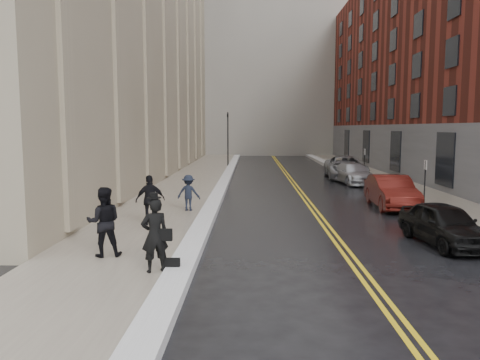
{
  "coord_description": "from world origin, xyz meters",
  "views": [
    {
      "loc": [
        -0.39,
        -14.34,
        3.77
      ],
      "look_at": [
        -0.85,
        4.93,
        1.6
      ],
      "focal_mm": 35.0,
      "sensor_mm": 36.0,
      "label": 1
    }
  ],
  "objects_px": {
    "car_maroon": "(391,192)",
    "pedestrian_b": "(189,193)",
    "car_black": "(444,224)",
    "pedestrian_a": "(104,222)",
    "car_silver_far": "(346,167)",
    "car_silver_near": "(354,174)",
    "pedestrian_c": "(150,200)",
    "pedestrian_main": "(155,235)"
  },
  "relations": [
    {
      "from": "car_black",
      "to": "pedestrian_b",
      "type": "height_order",
      "value": "pedestrian_b"
    },
    {
      "from": "car_maroon",
      "to": "pedestrian_b",
      "type": "height_order",
      "value": "pedestrian_b"
    },
    {
      "from": "car_silver_near",
      "to": "pedestrian_main",
      "type": "xyz_separation_m",
      "value": [
        -9.31,
        -20.07,
        0.4
      ]
    },
    {
      "from": "car_silver_far",
      "to": "pedestrian_c",
      "type": "bearing_deg",
      "value": -117.8
    },
    {
      "from": "car_black",
      "to": "pedestrian_b",
      "type": "bearing_deg",
      "value": 142.51
    },
    {
      "from": "pedestrian_b",
      "to": "car_silver_far",
      "type": "bearing_deg",
      "value": -116.22
    },
    {
      "from": "car_black",
      "to": "car_silver_near",
      "type": "distance_m",
      "value": 16.56
    },
    {
      "from": "pedestrian_a",
      "to": "pedestrian_c",
      "type": "xyz_separation_m",
      "value": [
        0.37,
        4.35,
        -0.05
      ]
    },
    {
      "from": "pedestrian_c",
      "to": "pedestrian_main",
      "type": "bearing_deg",
      "value": 80.06
    },
    {
      "from": "pedestrian_b",
      "to": "car_black",
      "type": "bearing_deg",
      "value": 157.29
    },
    {
      "from": "car_black",
      "to": "car_maroon",
      "type": "height_order",
      "value": "car_maroon"
    },
    {
      "from": "car_maroon",
      "to": "pedestrian_c",
      "type": "relative_size",
      "value": 2.51
    },
    {
      "from": "car_silver_near",
      "to": "pedestrian_a",
      "type": "distance_m",
      "value": 21.68
    },
    {
      "from": "car_black",
      "to": "pedestrian_a",
      "type": "xyz_separation_m",
      "value": [
        -10.36,
        -2.11,
        0.46
      ]
    },
    {
      "from": "pedestrian_a",
      "to": "pedestrian_b",
      "type": "xyz_separation_m",
      "value": [
        1.41,
        7.33,
        -0.2
      ]
    },
    {
      "from": "car_silver_far",
      "to": "pedestrian_b",
      "type": "bearing_deg",
      "value": -120.0
    },
    {
      "from": "pedestrian_c",
      "to": "pedestrian_b",
      "type": "bearing_deg",
      "value": -132.37
    },
    {
      "from": "car_maroon",
      "to": "pedestrian_a",
      "type": "bearing_deg",
      "value": -137.94
    },
    {
      "from": "pedestrian_main",
      "to": "pedestrian_a",
      "type": "bearing_deg",
      "value": -64.11
    },
    {
      "from": "car_silver_near",
      "to": "pedestrian_c",
      "type": "distance_m",
      "value": 17.85
    },
    {
      "from": "pedestrian_main",
      "to": "pedestrian_b",
      "type": "relative_size",
      "value": 1.2
    },
    {
      "from": "car_maroon",
      "to": "pedestrian_b",
      "type": "xyz_separation_m",
      "value": [
        -9.33,
        -1.79,
        0.17
      ]
    },
    {
      "from": "car_silver_far",
      "to": "car_silver_near",
      "type": "bearing_deg",
      "value": -88.09
    },
    {
      "from": "car_silver_far",
      "to": "pedestrian_c",
      "type": "height_order",
      "value": "pedestrian_c"
    },
    {
      "from": "car_black",
      "to": "pedestrian_a",
      "type": "height_order",
      "value": "pedestrian_a"
    },
    {
      "from": "car_maroon",
      "to": "pedestrian_a",
      "type": "xyz_separation_m",
      "value": [
        -10.74,
        -9.12,
        0.37
      ]
    },
    {
      "from": "car_silver_near",
      "to": "pedestrian_b",
      "type": "xyz_separation_m",
      "value": [
        -9.63,
        -11.33,
        0.25
      ]
    },
    {
      "from": "car_silver_far",
      "to": "pedestrian_main",
      "type": "height_order",
      "value": "pedestrian_main"
    },
    {
      "from": "pedestrian_b",
      "to": "pedestrian_c",
      "type": "relative_size",
      "value": 0.84
    },
    {
      "from": "car_maroon",
      "to": "car_silver_far",
      "type": "relative_size",
      "value": 0.78
    },
    {
      "from": "car_maroon",
      "to": "pedestrian_c",
      "type": "xyz_separation_m",
      "value": [
        -10.36,
        -4.77,
        0.31
      ]
    },
    {
      "from": "car_black",
      "to": "pedestrian_a",
      "type": "relative_size",
      "value": 2.02
    },
    {
      "from": "pedestrian_a",
      "to": "pedestrian_main",
      "type": "bearing_deg",
      "value": 126.2
    },
    {
      "from": "car_maroon",
      "to": "pedestrian_b",
      "type": "bearing_deg",
      "value": -167.42
    },
    {
      "from": "car_black",
      "to": "pedestrian_b",
      "type": "distance_m",
      "value": 10.36
    },
    {
      "from": "car_silver_near",
      "to": "pedestrian_b",
      "type": "distance_m",
      "value": 14.87
    },
    {
      "from": "pedestrian_main",
      "to": "car_silver_far",
      "type": "bearing_deg",
      "value": -136.82
    },
    {
      "from": "car_silver_far",
      "to": "pedestrian_c",
      "type": "distance_m",
      "value": 20.59
    },
    {
      "from": "pedestrian_a",
      "to": "car_silver_far",
      "type": "bearing_deg",
      "value": -131.49
    },
    {
      "from": "car_black",
      "to": "pedestrian_main",
      "type": "distance_m",
      "value": 9.33
    },
    {
      "from": "pedestrian_main",
      "to": "pedestrian_b",
      "type": "bearing_deg",
      "value": -112.74
    },
    {
      "from": "car_silver_near",
      "to": "pedestrian_main",
      "type": "relative_size",
      "value": 2.52
    }
  ]
}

